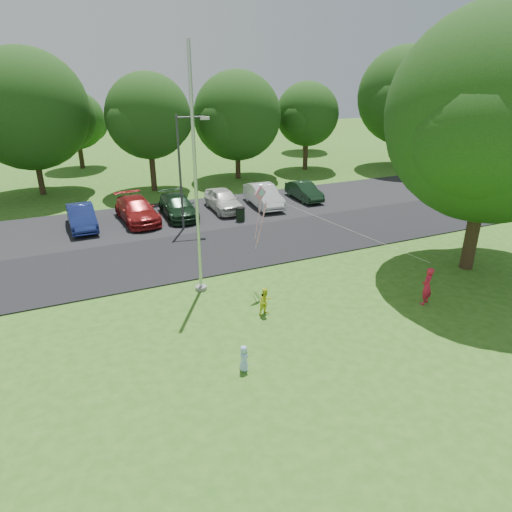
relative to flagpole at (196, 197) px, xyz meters
name	(u,v)px	position (x,y,z in m)	size (l,w,h in m)	color
ground	(331,327)	(3.50, -5.00, -4.17)	(120.00, 120.00, 0.00)	#33691B
park_road	(240,246)	(3.50, 4.00, -4.14)	(60.00, 6.00, 0.06)	black
parking_strip	(203,213)	(3.50, 10.50, -4.14)	(42.00, 7.00, 0.06)	black
flagpole	(196,197)	(0.00, 0.00, 0.00)	(0.50, 0.50, 10.00)	#B7BABF
street_lamp	(184,163)	(1.73, 7.95, -0.18)	(1.86, 0.49, 6.63)	#3F3F44
trash_can	(240,214)	(5.16, 8.00, -3.70)	(0.58, 0.58, 0.92)	black
big_tree	(494,122)	(12.41, -3.10, 2.72)	(9.80, 9.26, 11.76)	#332316
tree_row	(185,111)	(5.09, 19.23, 1.55)	(64.35, 11.94, 10.88)	#332316
horizon_trees	(183,117)	(7.56, 28.88, 0.14)	(77.46, 7.20, 7.02)	#332316
parked_cars	(194,204)	(2.91, 10.50, -3.41)	(16.72, 5.08, 1.48)	navy
woman	(427,286)	(8.03, -5.01, -3.36)	(0.59, 0.39, 1.62)	red
child_yellow	(265,301)	(1.66, -3.10, -3.60)	(0.55, 0.43, 1.14)	yellow
child_blue	(244,358)	(-0.50, -6.06, -3.71)	(0.44, 0.29, 0.91)	#A3CCFB
kite	(264,204)	(2.58, -0.94, -0.35)	(5.89, 4.45, 2.83)	pink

